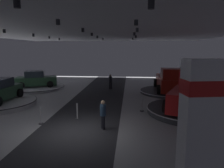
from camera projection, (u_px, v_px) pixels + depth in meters
ground at (76, 132)px, 10.88m from camera, size 24.00×44.00×0.06m
ceiling_with_spotlights at (73, 22)px, 9.95m from camera, size 24.00×44.00×0.39m
brand_sign_pylon at (203, 138)px, 5.16m from camera, size 1.35×0.85×4.05m
display_platform_mid_right at (189, 111)px, 13.88m from camera, size 5.68×5.68×0.38m
pickup_truck_mid_right at (191, 93)px, 13.98m from camera, size 4.15×5.70×2.30m
display_platform_far_left at (37, 87)px, 22.62m from camera, size 5.83×5.83×0.24m
display_car_far_left at (36, 79)px, 22.47m from camera, size 4.56×3.26×1.71m
display_platform_far_right at (169, 91)px, 20.39m from camera, size 5.68×5.68×0.26m
pickup_truck_far_right at (170, 81)px, 19.90m from camera, size 2.80×5.38×2.30m
visitor_walking_near at (103, 113)px, 11.08m from camera, size 0.32×0.32×1.59m
visitor_walking_far at (110, 81)px, 22.20m from camera, size 0.32×0.32×1.59m
stanchion_a at (77, 113)px, 12.75m from camera, size 0.28×0.28×1.01m
stanchion_b at (142, 106)px, 14.36m from camera, size 0.28×0.28×1.01m
stanchion_c at (41, 118)px, 11.90m from camera, size 0.28×0.28×1.01m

